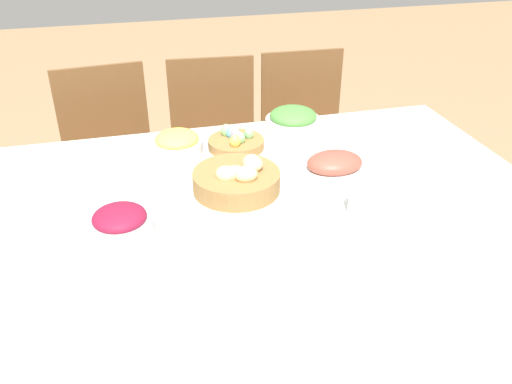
# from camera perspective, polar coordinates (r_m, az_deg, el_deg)

# --- Properties ---
(ground_plane) EXTENTS (12.00, 12.00, 0.00)m
(ground_plane) POSITION_cam_1_polar(r_m,az_deg,el_deg) (2.27, 0.16, -16.77)
(ground_plane) COLOR #937551
(dining_table) EXTENTS (1.85, 1.10, 0.77)m
(dining_table) POSITION_cam_1_polar(r_m,az_deg,el_deg) (2.00, 0.18, -9.26)
(dining_table) COLOR silver
(dining_table) RESTS_ON ground
(chair_far_right) EXTENTS (0.44, 0.44, 0.92)m
(chair_far_right) POSITION_cam_1_polar(r_m,az_deg,el_deg) (2.80, 5.34, 5.75)
(chair_far_right) COLOR brown
(chair_far_right) RESTS_ON ground
(chair_far_left) EXTENTS (0.46, 0.46, 0.92)m
(chair_far_left) POSITION_cam_1_polar(r_m,az_deg,el_deg) (2.66, -14.95, 3.41)
(chair_far_left) COLOR brown
(chair_far_left) RESTS_ON ground
(chair_far_center) EXTENTS (0.45, 0.45, 0.92)m
(chair_far_center) POSITION_cam_1_polar(r_m,az_deg,el_deg) (2.69, -4.26, 4.71)
(chair_far_center) COLOR brown
(chair_far_center) RESTS_ON ground
(bread_basket) EXTENTS (0.29, 0.29, 0.11)m
(bread_basket) POSITION_cam_1_polar(r_m,az_deg,el_deg) (1.76, -1.92, 1.39)
(bread_basket) COLOR olive
(bread_basket) RESTS_ON dining_table
(egg_basket) EXTENTS (0.21, 0.21, 0.08)m
(egg_basket) POSITION_cam_1_polar(r_m,az_deg,el_deg) (2.06, -2.11, 5.34)
(egg_basket) COLOR olive
(egg_basket) RESTS_ON dining_table
(ham_platter) EXTENTS (0.31, 0.21, 0.07)m
(ham_platter) POSITION_cam_1_polar(r_m,az_deg,el_deg) (1.91, 8.26, 2.92)
(ham_platter) COLOR white
(ham_platter) RESTS_ON dining_table
(beet_salad_bowl) EXTENTS (0.18, 0.18, 0.09)m
(beet_salad_bowl) POSITION_cam_1_polar(r_m,az_deg,el_deg) (1.58, -14.09, -3.24)
(beet_salad_bowl) COLOR white
(beet_salad_bowl) RESTS_ON dining_table
(pineapple_bowl) EXTENTS (0.19, 0.19, 0.11)m
(pineapple_bowl) POSITION_cam_1_polar(r_m,az_deg,el_deg) (1.98, -8.26, 4.83)
(pineapple_bowl) COLOR silver
(pineapple_bowl) RESTS_ON dining_table
(green_salad_bowl) EXTENTS (0.22, 0.22, 0.11)m
(green_salad_bowl) POSITION_cam_1_polar(r_m,az_deg,el_deg) (2.16, 3.92, 7.33)
(green_salad_bowl) COLOR white
(green_salad_bowl) RESTS_ON dining_table
(dinner_plate) EXTENTS (0.24, 0.24, 0.01)m
(dinner_plate) POSITION_cam_1_polar(r_m,az_deg,el_deg) (1.49, 5.91, -6.45)
(dinner_plate) COLOR white
(dinner_plate) RESTS_ON dining_table
(fork) EXTENTS (0.02, 0.19, 0.00)m
(fork) POSITION_cam_1_polar(r_m,az_deg,el_deg) (1.45, 0.43, -7.42)
(fork) COLOR silver
(fork) RESTS_ON dining_table
(knife) EXTENTS (0.02, 0.19, 0.00)m
(knife) POSITION_cam_1_polar(r_m,az_deg,el_deg) (1.54, 11.06, -5.63)
(knife) COLOR silver
(knife) RESTS_ON dining_table
(spoon) EXTENTS (0.02, 0.19, 0.00)m
(spoon) POSITION_cam_1_polar(r_m,az_deg,el_deg) (1.55, 12.07, -5.45)
(spoon) COLOR silver
(spoon) RESTS_ON dining_table
(drinking_cup) EXTENTS (0.08, 0.08, 0.10)m
(drinking_cup) POSITION_cam_1_polar(r_m,az_deg,el_deg) (1.66, 11.09, -0.89)
(drinking_cup) COLOR silver
(drinking_cup) RESTS_ON dining_table
(butter_dish) EXTENTS (0.10, 0.06, 0.03)m
(butter_dish) POSITION_cam_1_polar(r_m,az_deg,el_deg) (1.59, -5.66, -3.38)
(butter_dish) COLOR white
(butter_dish) RESTS_ON dining_table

